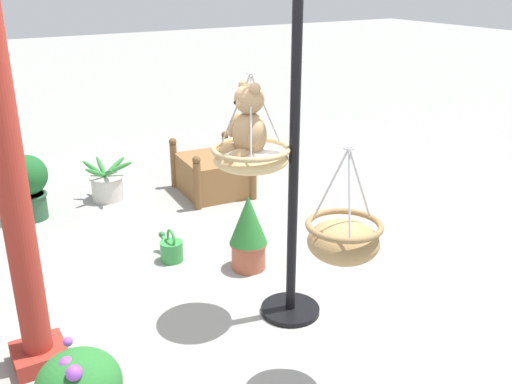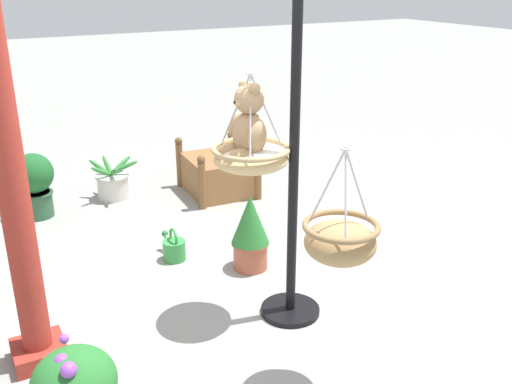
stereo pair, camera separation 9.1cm
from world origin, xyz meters
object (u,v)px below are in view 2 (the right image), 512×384
object	(u,v)px
greenhouse_pillar_right	(9,167)
potted_plant_small_succulent	(113,183)
potted_plant_flowering_red	(250,232)
teddy_bear	(248,126)
hanging_basket_left_high	(340,240)
hanging_basket_with_teddy	(251,157)
wooden_planter_box	(218,173)
display_pole_central	(293,211)
watering_can	(174,249)
potted_plant_tall_leafy	(34,183)

from	to	relation	value
greenhouse_pillar_right	potted_plant_small_succulent	distance (m)	3.11
potted_plant_small_succulent	potted_plant_flowering_red	bearing A→B (deg)	-165.49
teddy_bear	hanging_basket_left_high	xyz separation A→B (m)	(-0.93, -0.09, -0.47)
teddy_bear	hanging_basket_with_teddy	bearing A→B (deg)	-90.00
wooden_planter_box	potted_plant_flowering_red	bearing A→B (deg)	162.89
wooden_planter_box	potted_plant_flowering_red	distance (m)	1.85
display_pole_central	watering_can	distance (m)	1.49
wooden_planter_box	potted_plant_flowering_red	size ratio (longest dim) A/B	1.34
hanging_basket_left_high	teddy_bear	bearing A→B (deg)	5.61
display_pole_central	teddy_bear	size ratio (longest dim) A/B	5.05
hanging_basket_left_high	wooden_planter_box	xyz separation A→B (m)	(3.30, -0.80, -0.75)
watering_can	greenhouse_pillar_right	bearing A→B (deg)	124.45
wooden_planter_box	greenhouse_pillar_right	bearing A→B (deg)	132.79
teddy_bear	potted_plant_small_succulent	size ratio (longest dim) A/B	0.91
hanging_basket_with_teddy	potted_plant_small_succulent	bearing A→B (deg)	4.89
potted_plant_tall_leafy	watering_can	distance (m)	1.83
potted_plant_small_succulent	watering_can	world-z (taller)	potted_plant_small_succulent
hanging_basket_with_teddy	potted_plant_tall_leafy	distance (m)	2.99
greenhouse_pillar_right	watering_can	distance (m)	2.01
hanging_basket_with_teddy	potted_plant_flowering_red	size ratio (longest dim) A/B	1.00
display_pole_central	hanging_basket_with_teddy	bearing A→B (deg)	59.04
hanging_basket_with_teddy	potted_plant_small_succulent	world-z (taller)	hanging_basket_with_teddy
watering_can	potted_plant_small_succulent	bearing A→B (deg)	1.55
display_pole_central	watering_can	xyz separation A→B (m)	(1.23, 0.44, -0.73)
hanging_basket_with_teddy	potted_plant_flowering_red	distance (m)	1.12
hanging_basket_left_high	potted_plant_tall_leafy	distance (m)	3.81
display_pole_central	greenhouse_pillar_right	world-z (taller)	greenhouse_pillar_right
teddy_bear	potted_plant_tall_leafy	distance (m)	3.05
hanging_basket_with_teddy	greenhouse_pillar_right	bearing A→B (deg)	82.97
potted_plant_flowering_red	potted_plant_small_succulent	xyz separation A→B (m)	(2.18, 0.56, -0.16)
potted_plant_flowering_red	greenhouse_pillar_right	bearing A→B (deg)	103.11
hanging_basket_with_teddy	watering_can	distance (m)	1.57
potted_plant_tall_leafy	watering_can	bearing A→B (deg)	-151.02
wooden_planter_box	hanging_basket_with_teddy	bearing A→B (deg)	159.90
teddy_bear	hanging_basket_left_high	world-z (taller)	teddy_bear
teddy_bear	watering_can	distance (m)	1.73
potted_plant_small_succulent	hanging_basket_left_high	bearing A→B (deg)	-175.29
display_pole_central	wooden_planter_box	distance (m)	2.66
hanging_basket_left_high	potted_plant_tall_leafy	xyz separation A→B (m)	(3.59, 1.14, -0.61)
display_pole_central	hanging_basket_with_teddy	world-z (taller)	display_pole_central
greenhouse_pillar_right	watering_can	bearing A→B (deg)	-55.55
greenhouse_pillar_right	potted_plant_tall_leafy	xyz separation A→B (m)	(2.48, -0.42, -0.97)
greenhouse_pillar_right	potted_plant_small_succulent	size ratio (longest dim) A/B	4.95
hanging_basket_left_high	display_pole_central	bearing A→B (deg)	-13.20
hanging_basket_with_teddy	watering_can	xyz separation A→B (m)	(1.08, 0.19, -1.12)
greenhouse_pillar_right	wooden_planter_box	world-z (taller)	greenhouse_pillar_right
teddy_bear	watering_can	world-z (taller)	teddy_bear
potted_plant_flowering_red	wooden_planter_box	bearing A→B (deg)	-17.11
hanging_basket_with_teddy	hanging_basket_left_high	bearing A→B (deg)	-175.86
hanging_basket_with_teddy	potted_plant_flowering_red	xyz separation A→B (m)	(0.61, -0.32, -0.89)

